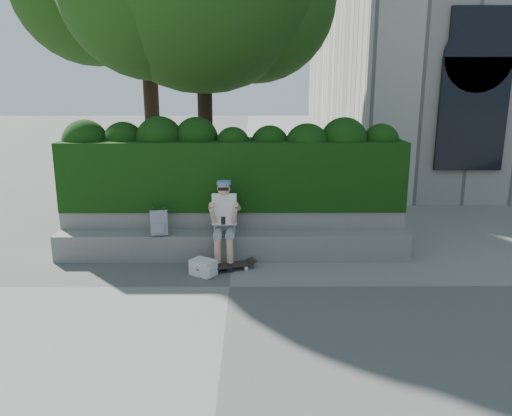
{
  "coord_description": "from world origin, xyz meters",
  "views": [
    {
      "loc": [
        0.34,
        -6.86,
        2.92
      ],
      "look_at": [
        0.4,
        1.0,
        0.95
      ],
      "focal_mm": 35.0,
      "sensor_mm": 36.0,
      "label": 1
    }
  ],
  "objects_px": {
    "backpack_plaid": "(159,223)",
    "backpack_ground": "(203,267)",
    "person": "(224,219)",
    "skateboard": "(226,266)"
  },
  "relations": [
    {
      "from": "skateboard",
      "to": "backpack_plaid",
      "type": "relative_size",
      "value": 2.17
    },
    {
      "from": "backpack_plaid",
      "to": "skateboard",
      "type": "bearing_deg",
      "value": -35.12
    },
    {
      "from": "skateboard",
      "to": "backpack_ground",
      "type": "relative_size",
      "value": 2.44
    },
    {
      "from": "person",
      "to": "backpack_plaid",
      "type": "height_order",
      "value": "person"
    },
    {
      "from": "backpack_plaid",
      "to": "backpack_ground",
      "type": "distance_m",
      "value": 1.16
    },
    {
      "from": "backpack_ground",
      "to": "skateboard",
      "type": "bearing_deg",
      "value": 58.98
    },
    {
      "from": "skateboard",
      "to": "backpack_plaid",
      "type": "bearing_deg",
      "value": 134.71
    },
    {
      "from": "skateboard",
      "to": "backpack_ground",
      "type": "bearing_deg",
      "value": -176.42
    },
    {
      "from": "person",
      "to": "backpack_plaid",
      "type": "xyz_separation_m",
      "value": [
        -1.1,
        0.08,
        -0.09
      ]
    },
    {
      "from": "backpack_plaid",
      "to": "person",
      "type": "bearing_deg",
      "value": -15.54
    }
  ]
}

